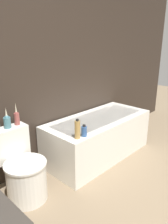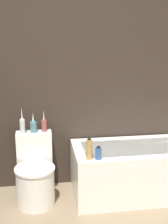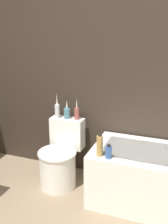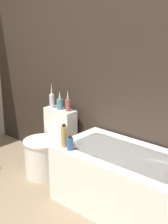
{
  "view_description": "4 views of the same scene",
  "coord_description": "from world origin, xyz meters",
  "px_view_note": "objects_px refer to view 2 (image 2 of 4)",
  "views": [
    {
      "loc": [
        -1.26,
        -0.04,
        1.52
      ],
      "look_at": [
        0.33,
        1.49,
        0.79
      ],
      "focal_mm": 35.0,
      "sensor_mm": 36.0,
      "label": 1
    },
    {
      "loc": [
        -0.27,
        -1.27,
        1.75
      ],
      "look_at": [
        0.13,
        1.44,
        1.01
      ],
      "focal_mm": 50.0,
      "sensor_mm": 36.0,
      "label": 2
    },
    {
      "loc": [
        0.8,
        -0.59,
        1.65
      ],
      "look_at": [
        0.04,
        1.42,
        0.95
      ],
      "focal_mm": 42.0,
      "sensor_mm": 36.0,
      "label": 3
    },
    {
      "loc": [
        2.03,
        -0.37,
        1.68
      ],
      "look_at": [
        0.42,
        1.44,
        0.92
      ],
      "focal_mm": 50.0,
      "sensor_mm": 36.0,
      "label": 4
    }
  ],
  "objects_px": {
    "toilet": "(35,176)",
    "vase_gold": "(22,125)",
    "bathtub": "(143,169)",
    "vase_silver": "(33,126)",
    "vase_bronze": "(44,124)",
    "shampoo_bottle_short": "(98,153)",
    "shampoo_bottle_tall": "(89,149)"
  },
  "relations": [
    {
      "from": "bathtub",
      "to": "shampoo_bottle_short",
      "type": "relative_size",
      "value": 11.57
    },
    {
      "from": "bathtub",
      "to": "shampoo_bottle_short",
      "type": "bearing_deg",
      "value": -154.7
    },
    {
      "from": "toilet",
      "to": "vase_bronze",
      "type": "xyz_separation_m",
      "value": [
        0.11,
        0.21,
        0.48
      ]
    },
    {
      "from": "vase_bronze",
      "to": "shampoo_bottle_tall",
      "type": "bearing_deg",
      "value": -48.76
    },
    {
      "from": "vase_gold",
      "to": "shampoo_bottle_short",
      "type": "height_order",
      "value": "vase_gold"
    },
    {
      "from": "vase_silver",
      "to": "shampoo_bottle_tall",
      "type": "xyz_separation_m",
      "value": [
        0.52,
        -0.46,
        -0.11
      ]
    },
    {
      "from": "toilet",
      "to": "shampoo_bottle_tall",
      "type": "relative_size",
      "value": 3.22
    },
    {
      "from": "bathtub",
      "to": "vase_gold",
      "type": "xyz_separation_m",
      "value": [
        -1.26,
        0.2,
        0.5
      ]
    },
    {
      "from": "vase_bronze",
      "to": "shampoo_bottle_short",
      "type": "distance_m",
      "value": 0.71
    },
    {
      "from": "bathtub",
      "to": "toilet",
      "type": "distance_m",
      "value": 1.15
    },
    {
      "from": "vase_gold",
      "to": "shampoo_bottle_short",
      "type": "bearing_deg",
      "value": -32.34
    },
    {
      "from": "bathtub",
      "to": "toilet",
      "type": "xyz_separation_m",
      "value": [
        -1.15,
        0.01,
        0.01
      ]
    },
    {
      "from": "vase_gold",
      "to": "shampoo_bottle_short",
      "type": "relative_size",
      "value": 2.16
    },
    {
      "from": "vase_gold",
      "to": "shampoo_bottle_tall",
      "type": "distance_m",
      "value": 0.78
    },
    {
      "from": "vase_gold",
      "to": "vase_silver",
      "type": "height_order",
      "value": "vase_gold"
    },
    {
      "from": "vase_silver",
      "to": "vase_gold",
      "type": "bearing_deg",
      "value": -173.27
    },
    {
      "from": "bathtub",
      "to": "vase_silver",
      "type": "distance_m",
      "value": 1.27
    },
    {
      "from": "vase_gold",
      "to": "vase_silver",
      "type": "xyz_separation_m",
      "value": [
        0.11,
        0.01,
        -0.02
      ]
    },
    {
      "from": "toilet",
      "to": "vase_gold",
      "type": "xyz_separation_m",
      "value": [
        -0.11,
        0.19,
        0.5
      ]
    },
    {
      "from": "shampoo_bottle_tall",
      "to": "vase_gold",
      "type": "bearing_deg",
      "value": 145.05
    },
    {
      "from": "vase_bronze",
      "to": "toilet",
      "type": "bearing_deg",
      "value": -117.6
    },
    {
      "from": "vase_silver",
      "to": "vase_bronze",
      "type": "height_order",
      "value": "vase_bronze"
    },
    {
      "from": "toilet",
      "to": "shampoo_bottle_tall",
      "type": "xyz_separation_m",
      "value": [
        0.52,
        -0.25,
        0.36
      ]
    },
    {
      "from": "vase_gold",
      "to": "vase_silver",
      "type": "distance_m",
      "value": 0.11
    },
    {
      "from": "vase_gold",
      "to": "vase_bronze",
      "type": "distance_m",
      "value": 0.23
    },
    {
      "from": "vase_gold",
      "to": "shampoo_bottle_tall",
      "type": "relative_size",
      "value": 1.32
    },
    {
      "from": "toilet",
      "to": "vase_gold",
      "type": "distance_m",
      "value": 0.55
    },
    {
      "from": "vase_gold",
      "to": "vase_bronze",
      "type": "bearing_deg",
      "value": 6.17
    },
    {
      "from": "shampoo_bottle_short",
      "to": "vase_bronze",
      "type": "bearing_deg",
      "value": 135.92
    },
    {
      "from": "toilet",
      "to": "shampoo_bottle_short",
      "type": "height_order",
      "value": "toilet"
    },
    {
      "from": "bathtub",
      "to": "vase_silver",
      "type": "xyz_separation_m",
      "value": [
        -1.15,
        0.21,
        0.48
      ]
    },
    {
      "from": "toilet",
      "to": "bathtub",
      "type": "bearing_deg",
      "value": -0.39
    }
  ]
}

